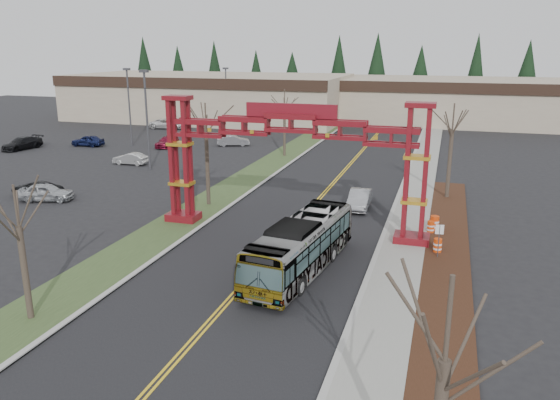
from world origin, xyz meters
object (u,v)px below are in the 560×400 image
at_px(bare_tree_median_near, 19,228).
at_px(bare_tree_right_far, 452,130).
at_px(bare_tree_median_mid, 206,130).
at_px(parked_car_mid_a, 167,142).
at_px(retail_building_east, 452,100).
at_px(barrel_south, 437,246).
at_px(bare_tree_right_near, 445,362).
at_px(barrel_mid, 431,227).
at_px(parked_car_far_b, 168,124).
at_px(light_pole_mid, 129,102).
at_px(barrel_north, 434,224).
at_px(parked_car_far_a, 233,141).
at_px(light_pole_near, 147,113).
at_px(gateway_arch, 291,144).
at_px(transit_bus, 301,246).
at_px(parked_car_near_a, 46,192).
at_px(light_pole_far, 226,94).
at_px(parked_car_far_c, 22,143).
at_px(parked_car_near_c, 37,189).
at_px(street_sign, 439,234).
at_px(parked_car_near_b, 131,159).
at_px(bare_tree_median_far, 285,107).
at_px(silver_sedan, 360,199).
at_px(parked_car_mid_b, 88,141).
at_px(retail_building_west, 210,97).

bearing_deg(bare_tree_median_near, bare_tree_right_far, 56.58).
bearing_deg(bare_tree_median_mid, parked_car_mid_a, 125.16).
xyz_separation_m(retail_building_east, barrel_south, (-0.38, -63.25, -3.04)).
distance_m(bare_tree_right_near, barrel_mid, 24.92).
distance_m(bare_tree_right_near, bare_tree_right_far, 34.05).
bearing_deg(parked_car_far_b, bare_tree_right_near, -153.60).
height_order(light_pole_mid, barrel_north, light_pole_mid).
xyz_separation_m(parked_car_far_a, light_pole_near, (-2.85, -15.55, 5.08)).
bearing_deg(gateway_arch, light_pole_mid, 137.52).
xyz_separation_m(transit_bus, barrel_north, (6.87, 9.22, -0.95)).
bearing_deg(bare_tree_right_far, light_pole_mid, 159.96).
height_order(parked_car_near_a, light_pole_far, light_pole_far).
xyz_separation_m(retail_building_east, bare_tree_right_far, (-0.00, -50.03, 2.11)).
height_order(parked_car_far_b, bare_tree_right_far, bare_tree_right_far).
xyz_separation_m(transit_bus, light_pole_far, (-24.99, 49.67, 3.77)).
relative_size(parked_car_far_a, parked_car_far_c, 0.78).
height_order(parked_car_near_c, bare_tree_right_far, bare_tree_right_far).
bearing_deg(street_sign, transit_bus, -149.83).
relative_size(parked_car_near_b, bare_tree_median_mid, 0.47).
bearing_deg(parked_car_mid_a, bare_tree_median_near, -73.32).
bearing_deg(bare_tree_median_far, light_pole_near, -134.90).
bearing_deg(light_pole_mid, barrel_south, -35.66).
bearing_deg(street_sign, bare_tree_median_mid, 159.79).
relative_size(parked_car_far_a, bare_tree_right_far, 0.52).
bearing_deg(parked_car_far_b, parked_car_near_b, -166.90).
height_order(parked_car_near_b, parked_car_far_a, parked_car_far_a).
bearing_deg(retail_building_east, gateway_arch, -99.17).
bearing_deg(barrel_mid, parked_car_near_c, 179.62).
relative_size(silver_sedan, bare_tree_median_near, 0.69).
height_order(parked_car_far_c, barrel_south, parked_car_far_c).
distance_m(parked_car_mid_b, bare_tree_median_near, 47.19).
xyz_separation_m(parked_car_mid_a, light_pole_near, (4.75, -12.39, 5.11)).
height_order(gateway_arch, transit_bus, gateway_arch).
bearing_deg(parked_car_near_c, parked_car_far_b, -158.37).
bearing_deg(retail_building_west, silver_sedan, -54.52).
distance_m(parked_car_near_b, bare_tree_median_mid, 19.18).
bearing_deg(parked_car_mid_b, bare_tree_median_far, 90.67).
distance_m(light_pole_far, street_sign, 55.85).
relative_size(retail_building_east, light_pole_near, 3.83).
bearing_deg(light_pole_near, retail_building_east, 58.75).
bearing_deg(bare_tree_median_mid, barrel_south, -17.73).
height_order(retail_building_east, bare_tree_right_far, bare_tree_right_far).
bearing_deg(silver_sedan, light_pole_mid, 147.24).
bearing_deg(barrel_mid, retail_building_east, 89.11).
distance_m(gateway_arch, barrel_mid, 10.88).
distance_m(gateway_arch, bare_tree_median_near, 17.38).
distance_m(gateway_arch, retail_building_west, 61.78).
relative_size(parked_car_far_c, bare_tree_median_mid, 0.64).
relative_size(parked_car_near_c, light_pole_mid, 0.48).
distance_m(parked_car_near_a, parked_car_near_b, 14.54).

